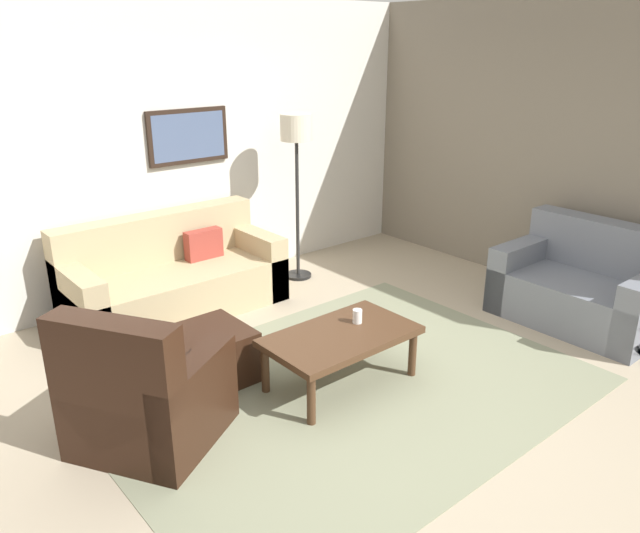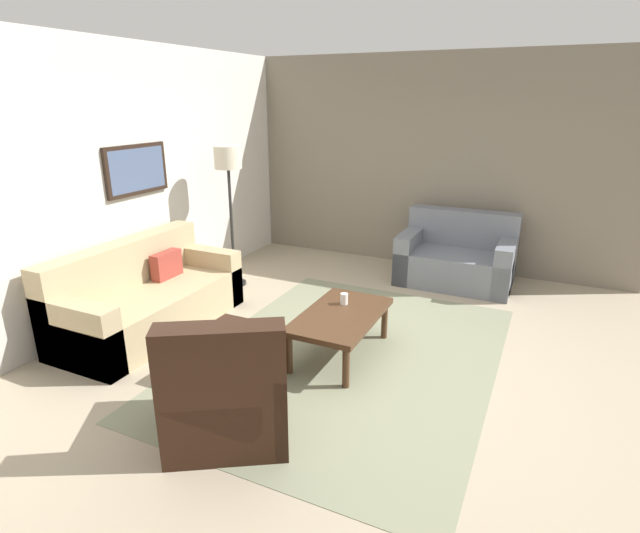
{
  "view_description": "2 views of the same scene",
  "coord_description": "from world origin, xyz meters",
  "px_view_note": "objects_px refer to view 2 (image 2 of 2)",
  "views": [
    {
      "loc": [
        -2.64,
        -2.85,
        2.39
      ],
      "look_at": [
        0.05,
        0.35,
        0.84
      ],
      "focal_mm": 34.38,
      "sensor_mm": 36.0,
      "label": 1
    },
    {
      "loc": [
        -3.77,
        -1.51,
        2.25
      ],
      "look_at": [
        0.01,
        0.28,
        0.82
      ],
      "focal_mm": 28.09,
      "sensor_mm": 36.0,
      "label": 2
    }
  ],
  "objects_px": {
    "coffee_table": "(340,319)",
    "ottoman": "(235,353)",
    "framed_artwork": "(137,170)",
    "lamp_standing": "(229,172)",
    "armchair_leather": "(227,398)",
    "couch_main": "(144,300)",
    "cup": "(344,299)",
    "couch_loveseat": "(457,259)"
  },
  "relations": [
    {
      "from": "couch_loveseat",
      "to": "cup",
      "type": "xyz_separation_m",
      "value": [
        -2.22,
        0.63,
        0.17
      ]
    },
    {
      "from": "couch_main",
      "to": "ottoman",
      "type": "bearing_deg",
      "value": -106.11
    },
    {
      "from": "armchair_leather",
      "to": "framed_artwork",
      "type": "distance_m",
      "value": 2.98
    },
    {
      "from": "cup",
      "to": "armchair_leather",
      "type": "bearing_deg",
      "value": 173.6
    },
    {
      "from": "cup",
      "to": "couch_main",
      "type": "bearing_deg",
      "value": 104.74
    },
    {
      "from": "ottoman",
      "to": "cup",
      "type": "bearing_deg",
      "value": -33.81
    },
    {
      "from": "couch_main",
      "to": "lamp_standing",
      "type": "bearing_deg",
      "value": -4.48
    },
    {
      "from": "armchair_leather",
      "to": "framed_artwork",
      "type": "bearing_deg",
      "value": 53.87
    },
    {
      "from": "armchair_leather",
      "to": "ottoman",
      "type": "xyz_separation_m",
      "value": [
        0.71,
        0.43,
        -0.11
      ]
    },
    {
      "from": "couch_main",
      "to": "lamp_standing",
      "type": "relative_size",
      "value": 1.14
    },
    {
      "from": "cup",
      "to": "lamp_standing",
      "type": "bearing_deg",
      "value": 64.3
    },
    {
      "from": "lamp_standing",
      "to": "couch_loveseat",
      "type": "bearing_deg",
      "value": -62.1
    },
    {
      "from": "ottoman",
      "to": "framed_artwork",
      "type": "distance_m",
      "value": 2.38
    },
    {
      "from": "lamp_standing",
      "to": "framed_artwork",
      "type": "distance_m",
      "value": 1.06
    },
    {
      "from": "ottoman",
      "to": "coffee_table",
      "type": "height_order",
      "value": "coffee_table"
    },
    {
      "from": "armchair_leather",
      "to": "framed_artwork",
      "type": "height_order",
      "value": "framed_artwork"
    },
    {
      "from": "couch_main",
      "to": "armchair_leather",
      "type": "relative_size",
      "value": 1.78
    },
    {
      "from": "couch_loveseat",
      "to": "framed_artwork",
      "type": "relative_size",
      "value": 1.65
    },
    {
      "from": "coffee_table",
      "to": "framed_artwork",
      "type": "relative_size",
      "value": 1.32
    },
    {
      "from": "couch_loveseat",
      "to": "armchair_leather",
      "type": "distance_m",
      "value": 3.93
    },
    {
      "from": "armchair_leather",
      "to": "ottoman",
      "type": "relative_size",
      "value": 1.96
    },
    {
      "from": "cup",
      "to": "couch_loveseat",
      "type": "bearing_deg",
      "value": -15.9
    },
    {
      "from": "cup",
      "to": "framed_artwork",
      "type": "relative_size",
      "value": 0.13
    },
    {
      "from": "coffee_table",
      "to": "cup",
      "type": "distance_m",
      "value": 0.24
    },
    {
      "from": "couch_main",
      "to": "coffee_table",
      "type": "distance_m",
      "value": 2.05
    },
    {
      "from": "lamp_standing",
      "to": "armchair_leather",
      "type": "bearing_deg",
      "value": -146.24
    },
    {
      "from": "armchair_leather",
      "to": "lamp_standing",
      "type": "height_order",
      "value": "lamp_standing"
    },
    {
      "from": "coffee_table",
      "to": "armchair_leather",
      "type": "bearing_deg",
      "value": 170.56
    },
    {
      "from": "coffee_table",
      "to": "cup",
      "type": "height_order",
      "value": "cup"
    },
    {
      "from": "coffee_table",
      "to": "lamp_standing",
      "type": "relative_size",
      "value": 0.64
    },
    {
      "from": "ottoman",
      "to": "couch_loveseat",
      "type": "bearing_deg",
      "value": -21.66
    },
    {
      "from": "couch_main",
      "to": "ottoman",
      "type": "distance_m",
      "value": 1.42
    },
    {
      "from": "cup",
      "to": "lamp_standing",
      "type": "relative_size",
      "value": 0.06
    },
    {
      "from": "ottoman",
      "to": "lamp_standing",
      "type": "bearing_deg",
      "value": 34.67
    },
    {
      "from": "framed_artwork",
      "to": "lamp_standing",
      "type": "bearing_deg",
      "value": -29.3
    },
    {
      "from": "couch_main",
      "to": "cup",
      "type": "relative_size",
      "value": 18.57
    },
    {
      "from": "cup",
      "to": "ottoman",
      "type": "bearing_deg",
      "value": 146.19
    },
    {
      "from": "coffee_table",
      "to": "ottoman",
      "type": "bearing_deg",
      "value": 136.65
    },
    {
      "from": "armchair_leather",
      "to": "couch_main",
      "type": "bearing_deg",
      "value": 58.47
    },
    {
      "from": "coffee_table",
      "to": "lamp_standing",
      "type": "xyz_separation_m",
      "value": [
        1.11,
        1.92,
        1.05
      ]
    },
    {
      "from": "ottoman",
      "to": "coffee_table",
      "type": "relative_size",
      "value": 0.51
    },
    {
      "from": "couch_main",
      "to": "armchair_leather",
      "type": "bearing_deg",
      "value": -121.53
    }
  ]
}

